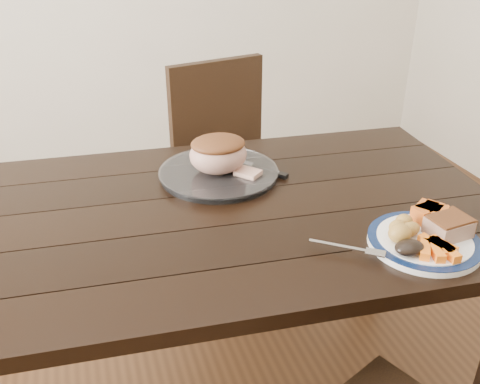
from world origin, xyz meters
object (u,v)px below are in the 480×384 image
object	(u,v)px
chair_far	(230,163)
pork_slice	(448,227)
dinner_plate	(424,242)
fork	(352,249)
dining_table	(210,238)
serving_platter	(219,174)
carving_knife	(259,169)
roast_joint	(218,155)

from	to	relation	value
chair_far	pork_slice	bearing A→B (deg)	90.26
dinner_plate	fork	world-z (taller)	fork
pork_slice	chair_far	bearing A→B (deg)	101.97
dining_table	fork	distance (m)	0.42
dining_table	serving_platter	xyz separation A→B (m)	(0.08, 0.18, 0.10)
pork_slice	carving_knife	distance (m)	0.60
dinner_plate	carving_knife	xyz separation A→B (m)	(-0.24, 0.51, -0.00)
pork_slice	carving_knife	size ratio (longest dim) A/B	0.36
dining_table	fork	size ratio (longest dim) A/B	11.02
fork	roast_joint	world-z (taller)	roast_joint
serving_platter	carving_knife	distance (m)	0.13
serving_platter	dinner_plate	bearing A→B (deg)	-54.12
pork_slice	fork	xyz separation A→B (m)	(-0.25, 0.02, -0.02)
dining_table	chair_far	distance (m)	0.80
carving_knife	serving_platter	bearing A→B (deg)	-127.55
dining_table	pork_slice	size ratio (longest dim) A/B	17.38
chair_far	carving_knife	bearing A→B (deg)	70.86
roast_joint	fork	bearing A→B (deg)	-69.95
serving_platter	fork	world-z (taller)	fork
roast_joint	dining_table	bearing A→B (deg)	-113.01
fork	roast_joint	xyz separation A→B (m)	(-0.18, 0.50, 0.05)
roast_joint	chair_far	bearing A→B (deg)	69.93
roast_joint	carving_knife	world-z (taller)	roast_joint
fork	serving_platter	bearing A→B (deg)	147.69
dining_table	pork_slice	xyz separation A→B (m)	(0.51, -0.33, 0.13)
dining_table	chair_far	size ratio (longest dim) A/B	1.80
chair_far	pork_slice	world-z (taller)	chair_far
fork	carving_knife	xyz separation A→B (m)	(-0.05, 0.50, -0.01)
fork	dinner_plate	bearing A→B (deg)	33.98
fork	carving_knife	world-z (taller)	fork
serving_platter	roast_joint	distance (m)	0.06
pork_slice	roast_joint	distance (m)	0.67
fork	carving_knife	size ratio (longest dim) A/B	0.57
roast_joint	carving_knife	size ratio (longest dim) A/B	0.65
dining_table	fork	bearing A→B (deg)	-50.38
dining_table	carving_knife	bearing A→B (deg)	41.59
chair_far	roast_joint	size ratio (longest dim) A/B	5.40
chair_far	pork_slice	xyz separation A→B (m)	(0.23, -1.07, 0.27)
pork_slice	fork	size ratio (longest dim) A/B	0.63
serving_platter	pork_slice	size ratio (longest dim) A/B	3.64
serving_platter	roast_joint	size ratio (longest dim) A/B	2.03
dinner_plate	roast_joint	world-z (taller)	roast_joint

